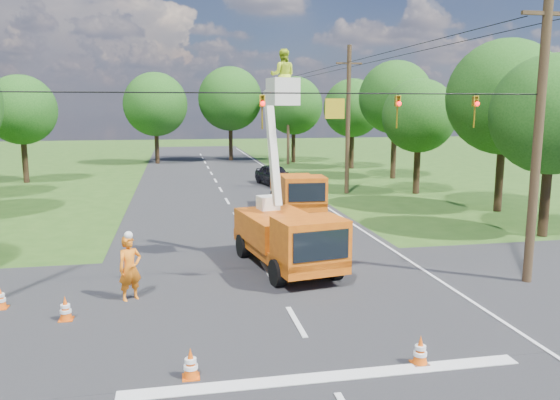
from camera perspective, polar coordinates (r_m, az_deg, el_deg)
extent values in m
plane|color=#294E17|center=(34.59, -5.53, -0.19)|extent=(140.00, 140.00, 0.00)
cube|color=black|center=(34.59, -5.53, -0.19)|extent=(12.00, 100.00, 0.06)
cube|color=black|center=(17.28, 0.24, -10.26)|extent=(56.00, 10.00, 0.07)
cube|color=silver|center=(12.65, 5.03, -18.12)|extent=(9.00, 0.45, 0.02)
cube|color=silver|center=(35.54, 3.49, 0.10)|extent=(0.12, 90.00, 0.02)
cube|color=orange|center=(20.25, 0.60, -5.10)|extent=(3.26, 6.38, 0.46)
cube|color=orange|center=(18.11, 3.15, -4.31)|extent=(2.50, 2.09, 1.52)
cube|color=black|center=(17.34, 4.32, -4.78)|extent=(1.91, 0.40, 0.96)
cube|color=orange|center=(20.84, -0.22, -2.87)|extent=(3.00, 4.11, 1.01)
cylinder|color=black|center=(18.23, -0.29, -7.64)|extent=(0.48, 0.97, 0.93)
cylinder|color=black|center=(19.05, 5.75, -6.92)|extent=(0.48, 0.97, 0.93)
cylinder|color=black|center=(21.74, -3.90, -4.81)|extent=(0.48, 0.97, 0.93)
cylinder|color=black|center=(22.43, 1.32, -4.33)|extent=(0.48, 0.97, 0.93)
cube|color=silver|center=(21.72, -1.26, -0.31)|extent=(0.88, 0.88, 0.56)
cube|color=silver|center=(20.92, -0.77, 5.46)|extent=(0.52, 1.38, 4.40)
cube|color=silver|center=(19.88, 0.30, 11.24)|extent=(1.12, 1.12, 0.96)
imported|color=#C6E526|center=(19.90, 0.30, 12.87)|extent=(1.02, 0.87, 1.85)
cube|color=orange|center=(31.17, 1.76, 0.13)|extent=(2.54, 6.21, 0.46)
cube|color=orange|center=(28.92, 2.51, 0.97)|extent=(2.32, 1.84, 1.53)
cube|color=black|center=(28.07, 2.83, 0.81)|extent=(1.93, 0.16, 0.97)
cube|color=orange|center=(31.86, 1.52, 1.51)|extent=(2.58, 3.88, 1.02)
cylinder|color=black|center=(29.17, 0.34, -1.05)|extent=(0.37, 0.95, 0.94)
cylinder|color=black|center=(29.55, 4.44, -0.94)|extent=(0.37, 0.95, 0.94)
cylinder|color=black|center=(32.94, -0.64, 0.19)|extent=(0.37, 0.95, 0.94)
cylinder|color=black|center=(33.28, 3.01, 0.27)|extent=(0.37, 0.95, 0.94)
imported|color=orange|center=(17.43, -15.41, -6.92)|extent=(0.89, 0.78, 2.04)
imported|color=black|center=(41.64, -0.58, 2.63)|extent=(2.77, 4.94, 1.59)
cone|color=#E3510B|center=(12.58, -9.32, -16.44)|extent=(0.36, 0.36, 0.70)
cube|color=#E3510B|center=(12.73, -9.28, -17.82)|extent=(0.38, 0.38, 0.04)
cylinder|color=white|center=(12.55, -9.33, -16.19)|extent=(0.26, 0.26, 0.09)
cylinder|color=white|center=(12.62, -9.31, -16.81)|extent=(0.31, 0.31, 0.09)
cone|color=#E3510B|center=(13.40, 14.45, -14.92)|extent=(0.36, 0.36, 0.70)
cube|color=#E3510B|center=(13.55, 14.39, -16.23)|extent=(0.38, 0.38, 0.04)
cylinder|color=white|center=(13.38, 14.46, -14.68)|extent=(0.26, 0.26, 0.09)
cylinder|color=white|center=(13.44, 14.44, -15.27)|extent=(0.31, 0.31, 0.09)
cone|color=#E3510B|center=(25.88, 0.84, -2.63)|extent=(0.36, 0.36, 0.70)
cube|color=#E3510B|center=(25.96, 0.84, -3.36)|extent=(0.38, 0.38, 0.04)
cylinder|color=white|center=(25.87, 0.84, -2.50)|extent=(0.26, 0.26, 0.09)
cylinder|color=white|center=(25.90, 0.84, -2.82)|extent=(0.31, 0.31, 0.09)
cone|color=#E3510B|center=(16.56, -21.51, -10.46)|extent=(0.36, 0.36, 0.70)
cube|color=#E3510B|center=(16.68, -21.44, -11.56)|extent=(0.38, 0.38, 0.04)
cylinder|color=white|center=(16.54, -21.52, -10.26)|extent=(0.26, 0.26, 0.09)
cylinder|color=white|center=(16.59, -21.49, -10.75)|extent=(0.31, 0.31, 0.09)
cone|color=#E3510B|center=(18.25, -27.22, -9.01)|extent=(0.36, 0.36, 0.70)
cube|color=#E3510B|center=(18.35, -27.14, -10.02)|extent=(0.38, 0.38, 0.04)
cylinder|color=white|center=(18.23, -27.23, -8.83)|extent=(0.26, 0.26, 0.09)
cylinder|color=white|center=(18.27, -27.20, -9.28)|extent=(0.31, 0.31, 0.09)
cone|color=#E3510B|center=(33.11, 3.97, 0.06)|extent=(0.36, 0.36, 0.70)
cube|color=#E3510B|center=(33.17, 3.96, -0.52)|extent=(0.38, 0.38, 0.04)
cylinder|color=white|center=(33.10, 3.97, 0.16)|extent=(0.26, 0.26, 0.09)
cylinder|color=white|center=(33.12, 3.96, -0.10)|extent=(0.31, 0.31, 0.09)
cylinder|color=#4C3823|center=(19.76, 25.36, 6.16)|extent=(0.30, 0.30, 10.00)
cube|color=#4C3823|center=(19.96, 26.18, 17.10)|extent=(1.80, 0.12, 0.12)
cylinder|color=#4C3823|center=(37.79, 7.12, 8.24)|extent=(0.30, 0.30, 10.00)
cube|color=#4C3823|center=(37.90, 7.24, 13.99)|extent=(1.80, 0.12, 0.12)
cylinder|color=#4C3823|center=(57.15, 0.86, 8.76)|extent=(0.30, 0.30, 10.00)
cube|color=#4C3823|center=(57.22, 0.87, 12.57)|extent=(1.80, 0.12, 0.12)
cylinder|color=black|center=(16.17, -1.52, 11.12)|extent=(18.00, 0.04, 0.04)
cube|color=#B59815|center=(16.63, 5.74, 9.48)|extent=(0.60, 0.05, 0.60)
imported|color=#B59815|center=(16.15, -1.87, 9.17)|extent=(0.16, 0.20, 1.00)
sphere|color=#FF0C0C|center=(16.03, -1.80, 10.06)|extent=(0.14, 0.14, 0.14)
imported|color=#B59815|center=(17.31, 12.17, 8.99)|extent=(0.16, 0.20, 1.00)
sphere|color=#FF0C0C|center=(17.20, 12.36, 9.82)|extent=(0.14, 0.14, 0.14)
imported|color=#B59815|center=(18.48, 19.70, 8.68)|extent=(0.16, 0.20, 1.00)
sphere|color=#FF0C0C|center=(18.38, 19.94, 9.44)|extent=(0.14, 0.14, 0.14)
cylinder|color=#382616|center=(47.56, -25.12, 4.08)|extent=(0.44, 0.44, 4.05)
sphere|color=#184613|center=(47.40, -25.44, 8.51)|extent=(5.40, 5.40, 5.40)
cylinder|color=#382616|center=(27.82, 26.00, 0.60)|extent=(0.44, 0.44, 3.96)
sphere|color=#184613|center=(27.54, 26.55, 8.01)|extent=(5.40, 5.40, 5.40)
cylinder|color=#382616|center=(33.51, 21.98, 2.79)|extent=(0.44, 0.44, 4.58)
sphere|color=#184613|center=(33.32, 22.44, 9.90)|extent=(6.40, 6.40, 6.40)
cylinder|color=#382616|center=(38.78, 14.11, 3.45)|extent=(0.44, 0.44, 3.78)
sphere|color=#184613|center=(38.58, 14.32, 8.53)|extent=(5.00, 5.00, 5.00)
cylinder|color=#382616|center=(46.67, 11.79, 5.14)|extent=(0.44, 0.44, 4.75)
sphere|color=#184613|center=(46.55, 11.97, 10.44)|extent=(6.00, 6.00, 6.00)
cylinder|color=#382616|center=(53.82, 7.51, 5.50)|extent=(0.44, 0.44, 4.14)
sphere|color=#184613|center=(53.69, 7.60, 9.51)|extent=(5.60, 5.60, 5.60)
cylinder|color=#382616|center=(59.09, -12.75, 5.84)|extent=(0.44, 0.44, 4.40)
sphere|color=#184613|center=(58.97, -12.90, 9.72)|extent=(6.60, 6.60, 6.60)
cylinder|color=#382616|center=(61.35, -5.17, 6.37)|extent=(0.44, 0.44, 4.84)
sphere|color=#184613|center=(61.26, -5.23, 10.49)|extent=(7.00, 7.00, 7.00)
cylinder|color=#382616|center=(59.42, 1.41, 6.05)|extent=(0.44, 0.44, 4.31)
sphere|color=#184613|center=(59.31, 1.43, 9.83)|extent=(6.20, 6.20, 6.20)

